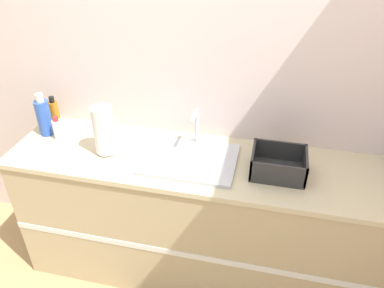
# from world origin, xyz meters

# --- Properties ---
(wall_back) EXTENTS (4.51, 0.06, 2.60)m
(wall_back) POSITION_xyz_m (0.00, 0.59, 1.30)
(wall_back) COLOR silver
(wall_back) RESTS_ON ground_plane
(counter_cabinet) EXTENTS (2.14, 0.58, 0.90)m
(counter_cabinet) POSITION_xyz_m (0.00, 0.28, 0.45)
(counter_cabinet) COLOR tan
(counter_cabinet) RESTS_ON ground_plane
(sink) EXTENTS (0.51, 0.39, 0.24)m
(sink) POSITION_xyz_m (-0.02, 0.27, 0.92)
(sink) COLOR silver
(sink) RESTS_ON counter_cabinet
(paper_towel_roll) EXTENTS (0.11, 0.11, 0.29)m
(paper_towel_roll) POSITION_xyz_m (-0.51, 0.23, 1.05)
(paper_towel_roll) COLOR #4C4C51
(paper_towel_roll) RESTS_ON counter_cabinet
(dish_rack) EXTENTS (0.28, 0.23, 0.13)m
(dish_rack) POSITION_xyz_m (0.45, 0.26, 0.95)
(dish_rack) COLOR #2D2D2D
(dish_rack) RESTS_ON counter_cabinet
(bottle_white_spray) EXTENTS (0.06, 0.06, 0.15)m
(bottle_white_spray) POSITION_xyz_m (-0.85, 0.32, 0.97)
(bottle_white_spray) COLOR white
(bottle_white_spray) RESTS_ON counter_cabinet
(bottle_blue) EXTENTS (0.08, 0.08, 0.27)m
(bottle_blue) POSITION_xyz_m (-0.95, 0.35, 1.02)
(bottle_blue) COLOR #2D56B7
(bottle_blue) RESTS_ON counter_cabinet
(bottle_amber) EXTENTS (0.06, 0.06, 0.21)m
(bottle_amber) POSITION_xyz_m (-0.94, 0.45, 0.99)
(bottle_amber) COLOR #B26B19
(bottle_amber) RESTS_ON counter_cabinet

